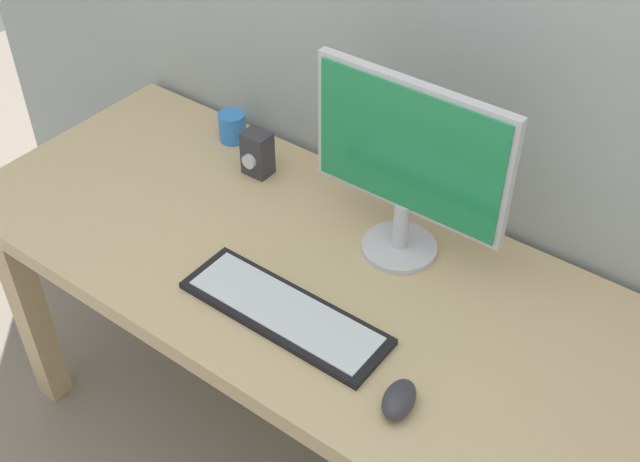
{
  "coord_description": "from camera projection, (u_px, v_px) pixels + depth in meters",
  "views": [
    {
      "loc": [
        0.84,
        -1.06,
        2.02
      ],
      "look_at": [
        0.04,
        0.0,
        0.89
      ],
      "focal_mm": 44.91,
      "sensor_mm": 36.0,
      "label": 1
    }
  ],
  "objects": [
    {
      "name": "mouse",
      "position": [
        399.0,
        399.0,
        1.52
      ],
      "size": [
        0.08,
        0.11,
        0.04
      ],
      "primitive_type": "ellipsoid",
      "rotation": [
        0.0,
        0.0,
        0.2
      ],
      "color": "#333338",
      "rests_on": "desk"
    },
    {
      "name": "monitor",
      "position": [
        408.0,
        162.0,
        1.71
      ],
      "size": [
        0.47,
        0.18,
        0.44
      ],
      "color": "silver",
      "rests_on": "desk"
    },
    {
      "name": "desk",
      "position": [
        305.0,
        295.0,
        1.9
      ],
      "size": [
        1.75,
        0.73,
        0.77
      ],
      "color": "tan",
      "rests_on": "ground_plane"
    },
    {
      "name": "keyboard_primary",
      "position": [
        285.0,
        312.0,
        1.71
      ],
      "size": [
        0.48,
        0.15,
        0.02
      ],
      "color": "black",
      "rests_on": "desk"
    },
    {
      "name": "ground_plane",
      "position": [
        308.0,
        457.0,
        2.34
      ],
      "size": [
        6.0,
        6.0,
        0.0
      ],
      "primitive_type": "plane",
      "color": "gray"
    },
    {
      "name": "coffee_mug",
      "position": [
        232.0,
        127.0,
        2.19
      ],
      "size": [
        0.07,
        0.07,
        0.08
      ],
      "primitive_type": "cylinder",
      "color": "#337FD8",
      "rests_on": "desk"
    },
    {
      "name": "audio_controller",
      "position": [
        257.0,
        154.0,
        2.06
      ],
      "size": [
        0.07,
        0.07,
        0.12
      ],
      "color": "#333338",
      "rests_on": "desk"
    }
  ]
}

